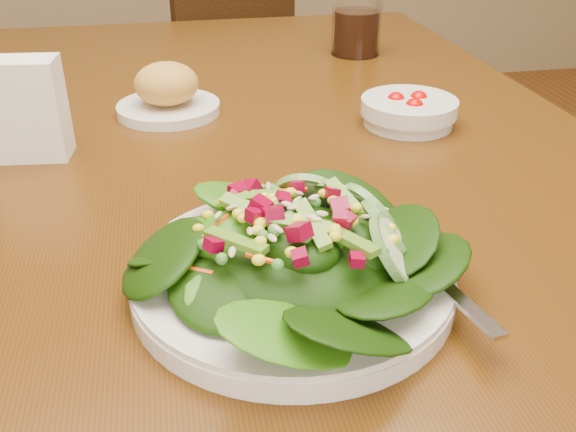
% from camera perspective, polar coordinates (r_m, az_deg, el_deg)
% --- Properties ---
extents(dining_table, '(0.90, 1.40, 0.75)m').
position_cam_1_polar(dining_table, '(0.88, -2.81, 0.86)').
color(dining_table, '#42290C').
rests_on(dining_table, ground_plane).
extents(chair_far, '(0.51, 0.51, 0.83)m').
position_cam_1_polar(chair_far, '(1.96, -6.14, 10.52)').
color(chair_far, '#35220F').
rests_on(chair_far, ground_plane).
extents(salad_plate, '(0.27, 0.27, 0.08)m').
position_cam_1_polar(salad_plate, '(0.53, 1.43, -3.68)').
color(salad_plate, silver).
rests_on(salad_plate, dining_table).
extents(bread_plate, '(0.14, 0.14, 0.07)m').
position_cam_1_polar(bread_plate, '(0.92, -10.69, 10.68)').
color(bread_plate, silver).
rests_on(bread_plate, dining_table).
extents(tomato_bowl, '(0.13, 0.13, 0.04)m').
position_cam_1_polar(tomato_bowl, '(0.89, 10.68, 9.16)').
color(tomato_bowl, silver).
rests_on(tomato_bowl, dining_table).
extents(drinking_glass, '(0.09, 0.09, 0.16)m').
position_cam_1_polar(drinking_glass, '(1.21, 6.14, 17.19)').
color(drinking_glass, silver).
rests_on(drinking_glass, dining_table).
extents(napkin_holder, '(0.10, 0.06, 0.12)m').
position_cam_1_polar(napkin_holder, '(0.82, -22.47, 8.98)').
color(napkin_holder, white).
rests_on(napkin_holder, dining_table).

